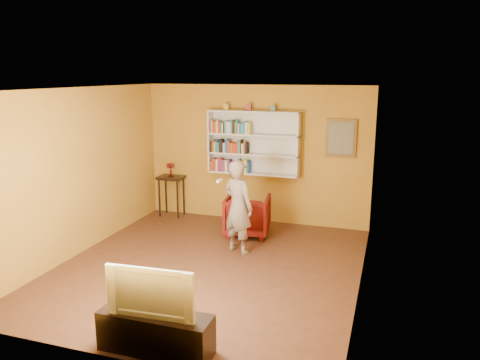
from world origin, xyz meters
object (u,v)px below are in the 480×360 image
Objects in this scene: armchair at (248,215)px; television at (154,289)px; bookshelf at (254,143)px; ruby_lustre at (171,167)px; console_table at (171,183)px; person at (238,207)px; tv_cabinet at (156,333)px.

television is at bearing 84.09° from armchair.
armchair is (0.11, -0.79, -1.23)m from bookshelf.
bookshelf is 6.61× the size of ruby_lustre.
ruby_lustre is 0.28× the size of television.
console_table is 0.54× the size of person.
ruby_lustre reaches higher than console_table.
ruby_lustre is 2.07m from armchair.
person is (1.96, -1.51, 0.09)m from console_table.
console_table is 0.68× the size of tv_cabinet.
bookshelf is at bearing -90.33° from armchair.
armchair is at bearing 92.65° from tv_cabinet.
ruby_lustre is 2.49m from person.
tv_cabinet is (2.03, -4.50, -0.47)m from console_table.
armchair is 3.89m from television.
ruby_lustre reaches higher than tv_cabinet.
bookshelf is at bearing 5.24° from ruby_lustre.
person is (0.11, -0.88, 0.41)m from armchair.
bookshelf is 1.87× the size of television.
tv_cabinet is 0.50m from television.
ruby_lustre is at bearing -14.65° from person.
ruby_lustre is 0.34× the size of armchair.
ruby_lustre is (-1.74, -0.16, -0.56)m from bookshelf.
ruby_lustre reaches higher than television.
person is 1.62× the size of television.
television is (0.00, 0.00, 0.50)m from tv_cabinet.
ruby_lustre is 0.22× the size of tv_cabinet.
console_table is at bearing -27.37° from armchair.
bookshelf is at bearing 93.61° from tv_cabinet.
person is at bearing 91.33° from tv_cabinet.
tv_cabinet is at bearing -86.39° from bookshelf.
tv_cabinet is at bearing 84.09° from armchair.
television reaches higher than armchair.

